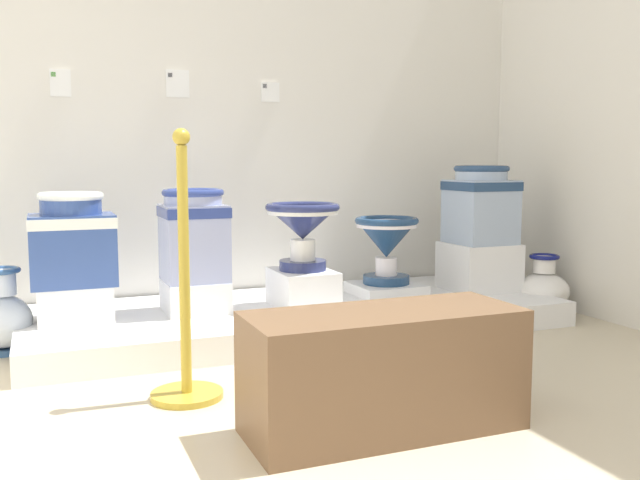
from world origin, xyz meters
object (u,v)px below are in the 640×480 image
(plinth_block_rightmost, at_px, (386,289))
(plinth_block_central_ornate, at_px, (303,288))
(antique_toilet_rightmost, at_px, (386,240))
(antique_toilet_leftmost, at_px, (481,202))
(antique_toilet_squat_floral, at_px, (72,238))
(antique_toilet_central_ornate, at_px, (303,224))
(info_placard_second, at_px, (177,83))
(antique_toilet_tall_cobalt, at_px, (194,232))
(plinth_block_leftmost, at_px, (479,266))
(decorative_vase_companion, at_px, (543,288))
(museum_bench, at_px, (383,371))
(info_placard_first, at_px, (60,83))
(info_placard_third, at_px, (270,92))
(plinth_block_squat_floral, at_px, (75,302))
(plinth_block_tall_cobalt, at_px, (195,296))
(decorative_vase_spare, at_px, (3,317))
(stanchion_post_near_left, at_px, (185,324))

(plinth_block_rightmost, bearing_deg, plinth_block_central_ornate, -166.55)
(antique_toilet_rightmost, relative_size, antique_toilet_leftmost, 0.83)
(antique_toilet_squat_floral, height_order, antique_toilet_central_ornate, antique_toilet_squat_floral)
(plinth_block_central_ornate, height_order, plinth_block_rightmost, plinth_block_central_ornate)
(antique_toilet_central_ornate, xyz_separation_m, info_placard_second, (-0.51, 0.61, 0.75))
(antique_toilet_tall_cobalt, relative_size, antique_toilet_rightmost, 1.22)
(antique_toilet_central_ornate, height_order, plinth_block_leftmost, antique_toilet_central_ornate)
(decorative_vase_companion, bearing_deg, plinth_block_leftmost, 149.19)
(museum_bench, bearing_deg, plinth_block_rightmost, 62.24)
(plinth_block_leftmost, height_order, info_placard_first, info_placard_first)
(info_placard_second, xyz_separation_m, info_placard_third, (0.54, -0.00, -0.03))
(plinth_block_squat_floral, distance_m, plinth_block_leftmost, 2.24)
(plinth_block_tall_cobalt, relative_size, plinth_block_leftmost, 0.88)
(antique_toilet_tall_cobalt, relative_size, decorative_vase_companion, 1.32)
(plinth_block_tall_cobalt, bearing_deg, antique_toilet_squat_floral, 178.84)
(antique_toilet_leftmost, distance_m, decorative_vase_companion, 0.62)
(info_placard_third, height_order, decorative_vase_spare, info_placard_third)
(antique_toilet_tall_cobalt, xyz_separation_m, antique_toilet_leftmost, (1.67, -0.04, 0.11))
(plinth_block_leftmost, bearing_deg, plinth_block_central_ornate, -176.69)
(antique_toilet_squat_floral, xyz_separation_m, antique_toilet_leftmost, (2.24, -0.05, 0.12))
(antique_toilet_leftmost, bearing_deg, plinth_block_squat_floral, 178.73)
(antique_toilet_leftmost, bearing_deg, info_placard_first, 166.43)
(antique_toilet_squat_floral, distance_m, info_placard_second, 1.10)
(decorative_vase_companion, bearing_deg, info_placard_second, 159.49)
(plinth_block_central_ornate, distance_m, decorative_vase_spare, 1.43)
(antique_toilet_tall_cobalt, height_order, info_placard_second, info_placard_second)
(plinth_block_tall_cobalt, bearing_deg, antique_toilet_rightmost, 1.51)
(plinth_block_squat_floral, xyz_separation_m, decorative_vase_spare, (-0.31, 0.01, -0.04))
(stanchion_post_near_left, bearing_deg, info_placard_first, 104.20)
(info_placard_third, relative_size, decorative_vase_companion, 0.32)
(antique_toilet_central_ornate, height_order, decorative_vase_companion, antique_toilet_central_ornate)
(plinth_block_central_ornate, height_order, decorative_vase_spare, decorative_vase_spare)
(antique_toilet_tall_cobalt, bearing_deg, antique_toilet_central_ornate, -10.83)
(antique_toilet_tall_cobalt, bearing_deg, info_placard_second, 86.50)
(plinth_block_leftmost, relative_size, info_placard_first, 2.68)
(plinth_block_central_ornate, bearing_deg, antique_toilet_squat_floral, 174.09)
(plinth_block_leftmost, distance_m, museum_bench, 1.95)
(antique_toilet_central_ornate, relative_size, stanchion_post_near_left, 0.38)
(info_placard_first, xyz_separation_m, info_placard_third, (1.15, -0.00, -0.01))
(antique_toilet_leftmost, height_order, info_placard_first, info_placard_first)
(plinth_block_central_ornate, bearing_deg, plinth_block_tall_cobalt, 169.17)
(info_placard_second, bearing_deg, plinth_block_leftmost, -18.33)
(info_placard_second, xyz_separation_m, stanchion_post_near_left, (-0.25, -1.40, -1.03))
(plinth_block_rightmost, bearing_deg, antique_toilet_rightmost, -45.00)
(plinth_block_tall_cobalt, distance_m, decorative_vase_spare, 0.88)
(plinth_block_rightmost, bearing_deg, info_placard_second, 155.87)
(info_placard_first, xyz_separation_m, info_placard_second, (0.61, 0.00, 0.02))
(info_placard_third, bearing_deg, info_placard_first, 180.00)
(plinth_block_tall_cobalt, bearing_deg, antique_toilet_leftmost, -1.31)
(antique_toilet_tall_cobalt, bearing_deg, plinth_block_squat_floral, 178.84)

